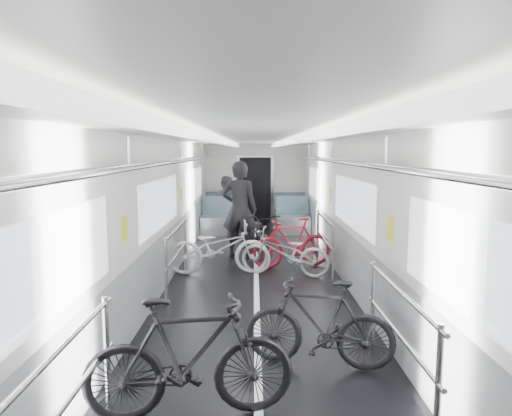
{
  "coord_description": "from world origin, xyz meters",
  "views": [
    {
      "loc": [
        -0.04,
        -6.96,
        2.21
      ],
      "look_at": [
        0.0,
        1.82,
        1.1
      ],
      "focal_mm": 32.0,
      "sensor_mm": 36.0,
      "label": 1
    }
  ],
  "objects": [
    {
      "name": "bike_left_mid",
      "position": [
        -0.57,
        -3.41,
        0.52
      ],
      "size": [
        1.78,
        0.72,
        1.04
      ],
      "primitive_type": "imported",
      "rotation": [
        0.0,
        0.0,
        1.71
      ],
      "color": "black",
      "rests_on": "floor"
    },
    {
      "name": "person_seated",
      "position": [
        -0.82,
        5.47,
        0.76
      ],
      "size": [
        0.88,
        0.78,
        1.52
      ],
      "primitive_type": "imported",
      "rotation": [
        0.0,
        0.0,
        2.82
      ],
      "color": "#323038",
      "rests_on": "floor"
    },
    {
      "name": "bike_right_mid",
      "position": [
        0.5,
        0.91,
        0.42
      ],
      "size": [
        1.68,
        0.98,
        0.84
      ],
      "primitive_type": "imported",
      "rotation": [
        0.0,
        0.0,
        -1.85
      ],
      "color": "#A1A0A4",
      "rests_on": "floor"
    },
    {
      "name": "person_standing",
      "position": [
        -0.34,
        2.33,
        1.0
      ],
      "size": [
        0.79,
        0.57,
        2.01
      ],
      "primitive_type": "imported",
      "rotation": [
        0.0,
        0.0,
        3.01
      ],
      "color": "black",
      "rests_on": "floor"
    },
    {
      "name": "bike_right_far",
      "position": [
        0.69,
        1.51,
        0.47
      ],
      "size": [
        1.64,
        0.86,
        0.95
      ],
      "primitive_type": "imported",
      "rotation": [
        0.0,
        0.0,
        -1.29
      ],
      "color": "#A51422",
      "rests_on": "floor"
    },
    {
      "name": "bike_right_near",
      "position": [
        0.63,
        -2.51,
        0.46
      ],
      "size": [
        1.58,
        0.75,
        0.92
      ],
      "primitive_type": "imported",
      "rotation": [
        0.0,
        0.0,
        -1.79
      ],
      "color": "black",
      "rests_on": "floor"
    },
    {
      "name": "car_shell",
      "position": [
        0.0,
        1.78,
        1.13
      ],
      "size": [
        3.02,
        14.01,
        2.41
      ],
      "color": "black",
      "rests_on": "ground"
    },
    {
      "name": "bike_left_far",
      "position": [
        -0.67,
        1.06,
        0.47
      ],
      "size": [
        1.85,
        0.79,
        0.95
      ],
      "primitive_type": "imported",
      "rotation": [
        0.0,
        0.0,
        1.66
      ],
      "color": "silver",
      "rests_on": "floor"
    },
    {
      "name": "bike_aisle",
      "position": [
        0.09,
        2.23,
        0.48
      ],
      "size": [
        0.9,
        1.91,
        0.97
      ],
      "primitive_type": "imported",
      "rotation": [
        0.0,
        0.0,
        0.15
      ],
      "color": "black",
      "rests_on": "floor"
    }
  ]
}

